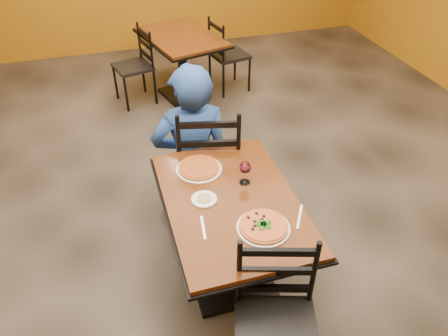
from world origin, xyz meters
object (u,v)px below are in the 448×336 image
object	(u,v)px
chair_main_far	(209,158)
chair_second_right	(230,55)
wine_glass	(245,172)
plate_main	(263,228)
table_second	(182,52)
side_plate	(204,199)
plate_far	(199,169)
chair_second_left	(133,67)
pizza_far	(199,167)
table_main	(231,222)
diner	(192,141)
chair_main_near	(276,333)
pizza_main	(263,226)

from	to	relation	value
chair_main_far	chair_second_right	distance (m)	2.24
chair_second_right	wine_glass	xyz separation A→B (m)	(-0.74, -2.72, 0.40)
plate_main	wine_glass	world-z (taller)	wine_glass
table_second	chair_main_far	size ratio (longest dim) A/B	1.21
table_second	chair_main_far	bearing A→B (deg)	-96.35
side_plate	plate_far	bearing A→B (deg)	81.83
chair_second_left	plate_far	distance (m)	2.53
pizza_far	chair_second_right	bearing A→B (deg)	68.39
table_main	chair_second_left	bearing A→B (deg)	95.86
table_second	plate_main	xyz separation A→B (m)	(-0.19, -3.14, 0.20)
chair_second_left	table_main	bearing A→B (deg)	-8.30
plate_far	diner	bearing A→B (deg)	83.10
chair_second_right	diner	xyz separation A→B (m)	(-0.93, -2.00, 0.20)
chair_main_near	pizza_far	world-z (taller)	chair_main_near
chair_main_far	plate_main	bearing A→B (deg)	105.95
table_second	chair_second_left	xyz separation A→B (m)	(-0.58, 0.00, -0.11)
table_main	diner	distance (m)	0.87
pizza_main	side_plate	size ratio (longest dim) A/B	1.77
side_plate	wine_glass	world-z (taller)	wine_glass
chair_second_left	plate_far	bearing A→B (deg)	-10.14
diner	wine_glass	world-z (taller)	diner
plate_far	plate_main	bearing A→B (deg)	-71.13
chair_main_far	side_plate	size ratio (longest dim) A/B	6.48
chair_second_right	table_main	bearing A→B (deg)	151.29
chair_main_far	side_plate	world-z (taller)	chair_main_far
chair_main_near	side_plate	xyz separation A→B (m)	(-0.17, 0.82, 0.28)
chair_second_left	chair_main_far	bearing A→B (deg)	-4.60
table_second	chair_second_right	distance (m)	0.59
table_main	table_second	xyz separation A→B (m)	(0.29, 2.86, -0.01)
chair_main_far	plate_far	xyz separation A→B (m)	(-0.18, -0.42, 0.24)
wine_glass	side_plate	bearing A→B (deg)	-163.21
table_second	chair_second_left	size ratio (longest dim) A/B	1.44
table_second	pizza_main	size ratio (longest dim) A/B	4.43
wine_glass	chair_second_right	bearing A→B (deg)	74.78
chair_main_near	chair_second_left	xyz separation A→B (m)	(-0.30, 3.63, -0.04)
pizza_far	wine_glass	bearing A→B (deg)	-40.65
table_second	plate_main	size ratio (longest dim) A/B	4.06
pizza_main	diner	bearing A→B (deg)	97.86
chair_main_far	chair_second_right	size ratio (longest dim) A/B	1.17
pizza_far	side_plate	xyz separation A→B (m)	(-0.04, -0.31, -0.02)
table_main	chair_second_right	world-z (taller)	chair_second_right
chair_main_far	chair_second_left	bearing A→B (deg)	-66.87
table_main	wine_glass	xyz separation A→B (m)	(0.13, 0.14, 0.28)
chair_second_left	pizza_main	size ratio (longest dim) A/B	3.07
table_main	table_second	bearing A→B (deg)	84.20
chair_second_left	plate_far	size ratio (longest dim) A/B	2.81
table_second	side_plate	world-z (taller)	side_plate
chair_main_far	plate_far	bearing A→B (deg)	80.69
chair_second_right	plate_far	xyz separation A→B (m)	(-0.99, -2.50, 0.31)
chair_main_far	wine_glass	bearing A→B (deg)	110.43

